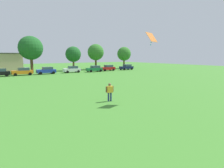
# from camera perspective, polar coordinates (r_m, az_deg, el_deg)

# --- Properties ---
(ground_plane) EXTENTS (160.00, 160.00, 0.00)m
(ground_plane) POSITION_cam_1_polar(r_m,az_deg,el_deg) (29.04, -27.16, -0.57)
(ground_plane) COLOR #42842D
(adult_bystander) EXTENTS (0.82, 0.37, 1.73)m
(adult_bystander) POSITION_cam_1_polar(r_m,az_deg,el_deg) (17.02, -0.75, -2.09)
(adult_bystander) COLOR navy
(adult_bystander) RESTS_ON ground
(kite) EXTENTS (1.51, 1.05, 1.18)m
(kite) POSITION_cam_1_polar(r_m,az_deg,el_deg) (17.35, 12.39, 14.09)
(kite) COLOR orange
(parked_car_orange_2) EXTENTS (4.30, 2.02, 1.68)m
(parked_car_orange_2) POSITION_cam_1_polar(r_m,az_deg,el_deg) (44.80, -26.38, 3.57)
(parked_car_orange_2) COLOR orange
(parked_car_orange_2) RESTS_ON ground
(parked_car_blue_3) EXTENTS (4.30, 2.02, 1.68)m
(parked_car_blue_3) POSITION_cam_1_polar(r_m,az_deg,el_deg) (45.74, -19.97, 4.05)
(parked_car_blue_3) COLOR #1E38AD
(parked_car_blue_3) RESTS_ON ground
(parked_car_white_4) EXTENTS (4.30, 2.02, 1.68)m
(parked_car_white_4) POSITION_cam_1_polar(r_m,az_deg,el_deg) (47.88, -12.49, 4.56)
(parked_car_white_4) COLOR white
(parked_car_white_4) RESTS_ON ground
(parked_car_green_5) EXTENTS (4.30, 2.02, 1.68)m
(parked_car_green_5) POSITION_cam_1_polar(r_m,az_deg,el_deg) (49.28, -5.54, 4.84)
(parked_car_green_5) COLOR #196B38
(parked_car_green_5) RESTS_ON ground
(parked_car_red_6) EXTENTS (4.30, 2.02, 1.68)m
(parked_car_red_6) POSITION_cam_1_polar(r_m,az_deg,el_deg) (52.47, -1.31, 5.12)
(parked_car_red_6) COLOR red
(parked_car_red_6) RESTS_ON ground
(parked_car_navy_7) EXTENTS (4.30, 2.02, 1.68)m
(parked_car_navy_7) POSITION_cam_1_polar(r_m,az_deg,el_deg) (56.48, 4.62, 5.36)
(parked_car_navy_7) COLOR #141E4C
(parked_car_navy_7) RESTS_ON ground
(tree_center_left) EXTENTS (5.89, 5.89, 9.18)m
(tree_center_left) POSITION_cam_1_polar(r_m,az_deg,el_deg) (50.16, -24.28, 10.29)
(tree_center_left) COLOR brown
(tree_center_left) RESTS_ON ground
(tree_center_right) EXTENTS (4.50, 4.50, 7.01)m
(tree_center_right) POSITION_cam_1_polar(r_m,az_deg,el_deg) (54.49, -12.14, 9.15)
(tree_center_right) COLOR brown
(tree_center_right) RESTS_ON ground
(tree_right) EXTENTS (5.15, 5.15, 8.02)m
(tree_right) POSITION_cam_1_polar(r_m,az_deg,el_deg) (58.57, -5.17, 9.94)
(tree_right) COLOR brown
(tree_right) RESTS_ON ground
(tree_far_right) EXTENTS (4.71, 4.71, 7.34)m
(tree_far_right) POSITION_cam_1_polar(r_m,az_deg,el_deg) (62.99, 3.82, 9.45)
(tree_far_right) COLOR brown
(tree_far_right) RESTS_ON ground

